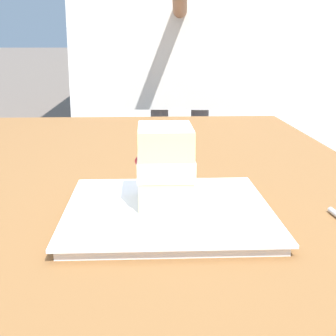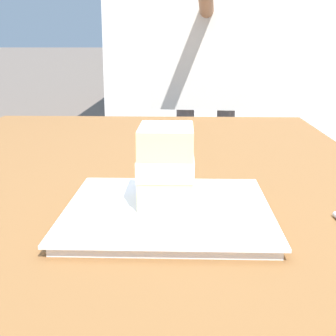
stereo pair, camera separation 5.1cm
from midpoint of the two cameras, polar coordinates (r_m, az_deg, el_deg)
name	(u,v)px [view 2 (the right image)]	position (r m, az deg, el deg)	size (l,w,h in m)	color
patio_table	(120,237)	(0.86, -3.89, -8.08)	(1.56, 0.96, 0.78)	brown
dessert_plate	(168,212)	(0.68, 2.17, -5.16)	(0.28, 0.28, 0.02)	white
cake_slice	(166,165)	(0.68, 1.93, 0.35)	(0.10, 0.08, 0.11)	#EAD18C
diner_person	(207,42)	(1.90, 5.38, 14.45)	(0.55, 0.43, 1.51)	slate
parked_car_near	(321,53)	(11.51, 17.61, 12.67)	(4.24, 4.43, 1.37)	black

